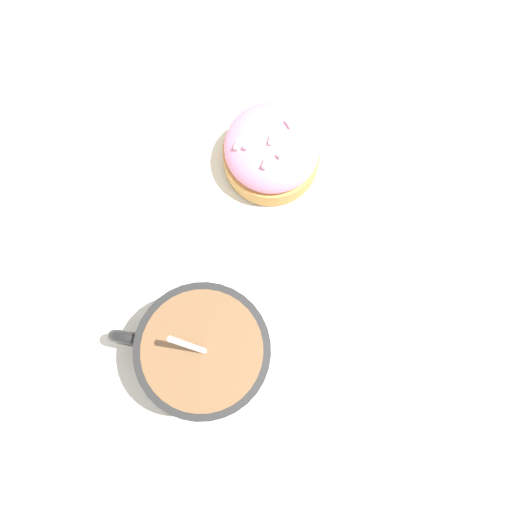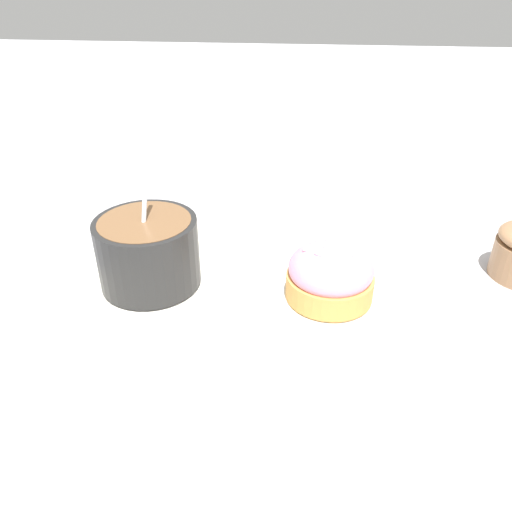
% 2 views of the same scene
% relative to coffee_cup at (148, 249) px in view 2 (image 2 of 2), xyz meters
% --- Properties ---
extents(ground_plane, '(3.00, 3.00, 0.00)m').
position_rel_coffee_cup_xyz_m(ground_plane, '(0.08, -0.01, -0.04)').
color(ground_plane, '#B2B2B7').
extents(paper_napkin, '(0.33, 0.30, 0.00)m').
position_rel_coffee_cup_xyz_m(paper_napkin, '(0.08, -0.01, -0.04)').
color(paper_napkin, white).
rests_on(paper_napkin, ground_plane).
extents(coffee_cup, '(0.09, 0.12, 0.10)m').
position_rel_coffee_cup_xyz_m(coffee_cup, '(0.00, 0.00, 0.00)').
color(coffee_cup, black).
rests_on(coffee_cup, paper_napkin).
extents(frosted_pastry, '(0.08, 0.08, 0.05)m').
position_rel_coffee_cup_xyz_m(frosted_pastry, '(0.16, -0.01, -0.01)').
color(frosted_pastry, '#D19347').
rests_on(frosted_pastry, paper_napkin).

